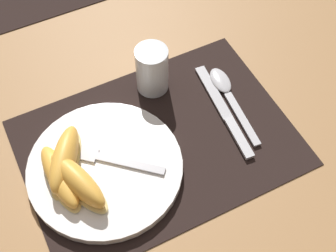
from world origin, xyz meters
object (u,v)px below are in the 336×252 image
(spoon, at_px, (226,90))
(plate, at_px, (105,168))
(citrus_wedge_1, at_px, (60,177))
(citrus_wedge_2, at_px, (77,181))
(knife, at_px, (225,112))
(juice_glass, at_px, (152,72))
(fork, at_px, (101,157))
(citrus_wedge_0, at_px, (65,160))

(spoon, bearing_deg, plate, -168.60)
(citrus_wedge_1, bearing_deg, citrus_wedge_2, -45.11)
(plate, bearing_deg, spoon, 11.40)
(citrus_wedge_1, height_order, citrus_wedge_2, citrus_wedge_2)
(spoon, xyz_separation_m, citrus_wedge_1, (-0.34, -0.05, 0.03))
(knife, relative_size, spoon, 1.17)
(juice_glass, relative_size, citrus_wedge_1, 0.72)
(knife, relative_size, fork, 1.40)
(knife, relative_size, citrus_wedge_2, 1.57)
(plate, relative_size, spoon, 1.39)
(plate, distance_m, knife, 0.24)
(knife, relative_size, citrus_wedge_1, 1.65)
(spoon, height_order, fork, fork)
(citrus_wedge_0, bearing_deg, citrus_wedge_1, -126.98)
(knife, height_order, citrus_wedge_2, citrus_wedge_2)
(juice_glass, distance_m, knife, 0.15)
(citrus_wedge_1, bearing_deg, juice_glass, 29.06)
(knife, xyz_separation_m, spoon, (0.03, 0.04, 0.00))
(fork, bearing_deg, plate, -93.42)
(fork, xyz_separation_m, citrus_wedge_0, (-0.06, 0.01, 0.02))
(plate, bearing_deg, knife, 2.92)
(plate, relative_size, citrus_wedge_0, 1.98)
(plate, bearing_deg, fork, 86.58)
(juice_glass, xyz_separation_m, spoon, (0.12, -0.07, -0.04))
(spoon, xyz_separation_m, fork, (-0.27, -0.04, 0.01))
(fork, xyz_separation_m, citrus_wedge_1, (-0.08, -0.01, 0.01))
(knife, relative_size, citrus_wedge_0, 1.66)
(citrus_wedge_2, bearing_deg, knife, 6.00)
(fork, bearing_deg, spoon, 8.14)
(knife, height_order, fork, fork)
(plate, distance_m, fork, 0.02)
(fork, relative_size, citrus_wedge_1, 1.17)
(juice_glass, distance_m, spoon, 0.14)
(plate, relative_size, citrus_wedge_1, 1.96)
(citrus_wedge_1, bearing_deg, fork, 8.86)
(citrus_wedge_1, bearing_deg, spoon, 8.29)
(citrus_wedge_0, xyz_separation_m, citrus_wedge_2, (0.00, -0.05, 0.00))
(citrus_wedge_1, distance_m, citrus_wedge_2, 0.03)
(juice_glass, height_order, citrus_wedge_2, juice_glass)
(plate, height_order, fork, fork)
(juice_glass, bearing_deg, plate, -139.40)
(plate, distance_m, spoon, 0.27)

